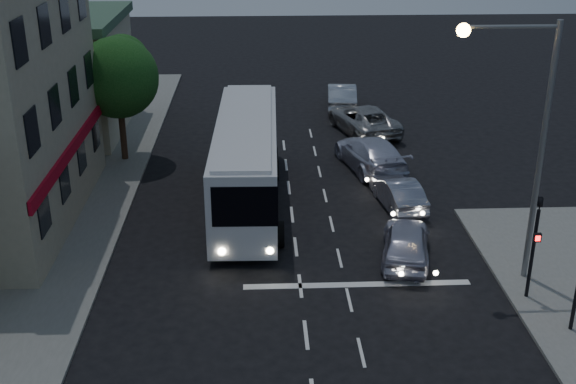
{
  "coord_description": "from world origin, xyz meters",
  "views": [
    {
      "loc": [
        -1.39,
        -19.95,
        12.87
      ],
      "look_at": [
        -0.29,
        5.28,
        2.2
      ],
      "focal_mm": 45.0,
      "sensor_mm": 36.0,
      "label": 1
    }
  ],
  "objects_px": {
    "car_sedan_a": "(398,193)",
    "car_extra": "(342,96)",
    "car_sedan_c": "(364,119)",
    "car_sedan_b": "(371,154)",
    "streetlight": "(526,125)",
    "tour_bus": "(247,159)",
    "street_tree": "(117,74)",
    "traffic_signal_main": "(535,235)",
    "car_suv": "(406,242)"
  },
  "relations": [
    {
      "from": "car_sedan_a",
      "to": "car_extra",
      "type": "xyz_separation_m",
      "value": [
        -0.76,
        15.19,
        0.15
      ]
    },
    {
      "from": "car_sedan_a",
      "to": "car_sedan_c",
      "type": "bearing_deg",
      "value": -97.97
    },
    {
      "from": "car_sedan_b",
      "to": "streetlight",
      "type": "height_order",
      "value": "streetlight"
    },
    {
      "from": "car_sedan_a",
      "to": "car_extra",
      "type": "distance_m",
      "value": 15.21
    },
    {
      "from": "tour_bus",
      "to": "car_sedan_b",
      "type": "xyz_separation_m",
      "value": [
        6.03,
        3.81,
        -1.23
      ]
    },
    {
      "from": "street_tree",
      "to": "car_sedan_b",
      "type": "bearing_deg",
      "value": -8.29
    },
    {
      "from": "car_extra",
      "to": "streetlight",
      "type": "height_order",
      "value": "streetlight"
    },
    {
      "from": "car_sedan_b",
      "to": "traffic_signal_main",
      "type": "bearing_deg",
      "value": 92.86
    },
    {
      "from": "tour_bus",
      "to": "car_suv",
      "type": "distance_m",
      "value": 8.28
    },
    {
      "from": "car_extra",
      "to": "car_sedan_b",
      "type": "bearing_deg",
      "value": 96.04
    },
    {
      "from": "tour_bus",
      "to": "car_sedan_a",
      "type": "distance_m",
      "value": 6.74
    },
    {
      "from": "car_extra",
      "to": "streetlight",
      "type": "distance_m",
      "value": 22.41
    },
    {
      "from": "car_suv",
      "to": "car_sedan_c",
      "type": "bearing_deg",
      "value": -80.15
    },
    {
      "from": "car_sedan_b",
      "to": "streetlight",
      "type": "relative_size",
      "value": 0.63
    },
    {
      "from": "tour_bus",
      "to": "car_suv",
      "type": "bearing_deg",
      "value": -42.15
    },
    {
      "from": "car_sedan_a",
      "to": "car_sedan_c",
      "type": "distance_m",
      "value": 10.38
    },
    {
      "from": "car_suv",
      "to": "street_tree",
      "type": "relative_size",
      "value": 0.69
    },
    {
      "from": "tour_bus",
      "to": "traffic_signal_main",
      "type": "bearing_deg",
      "value": -41.07
    },
    {
      "from": "tour_bus",
      "to": "car_sedan_b",
      "type": "bearing_deg",
      "value": 33.51
    },
    {
      "from": "car_sedan_c",
      "to": "car_extra",
      "type": "distance_m",
      "value": 4.87
    },
    {
      "from": "traffic_signal_main",
      "to": "streetlight",
      "type": "distance_m",
      "value": 3.61
    },
    {
      "from": "street_tree",
      "to": "car_extra",
      "type": "bearing_deg",
      "value": 35.94
    },
    {
      "from": "car_sedan_a",
      "to": "streetlight",
      "type": "xyz_separation_m",
      "value": [
        2.69,
        -6.4,
        5.07
      ]
    },
    {
      "from": "traffic_signal_main",
      "to": "streetlight",
      "type": "bearing_deg",
      "value": 100.2
    },
    {
      "from": "car_sedan_a",
      "to": "traffic_signal_main",
      "type": "distance_m",
      "value": 8.54
    },
    {
      "from": "tour_bus",
      "to": "streetlight",
      "type": "relative_size",
      "value": 1.37
    },
    {
      "from": "car_suv",
      "to": "car_sedan_b",
      "type": "xyz_separation_m",
      "value": [
        0.08,
        9.43,
        0.09
      ]
    },
    {
      "from": "car_sedan_b",
      "to": "street_tree",
      "type": "height_order",
      "value": "street_tree"
    },
    {
      "from": "car_sedan_a",
      "to": "car_sedan_c",
      "type": "height_order",
      "value": "car_sedan_c"
    },
    {
      "from": "traffic_signal_main",
      "to": "car_sedan_b",
      "type": "bearing_deg",
      "value": 105.59
    },
    {
      "from": "car_extra",
      "to": "street_tree",
      "type": "relative_size",
      "value": 0.8
    },
    {
      "from": "car_sedan_a",
      "to": "street_tree",
      "type": "height_order",
      "value": "street_tree"
    },
    {
      "from": "car_sedan_b",
      "to": "street_tree",
      "type": "distance_m",
      "value": 13.0
    },
    {
      "from": "car_sedan_c",
      "to": "streetlight",
      "type": "height_order",
      "value": "streetlight"
    },
    {
      "from": "car_suv",
      "to": "car_sedan_b",
      "type": "height_order",
      "value": "car_sedan_b"
    },
    {
      "from": "car_sedan_b",
      "to": "car_sedan_c",
      "type": "distance_m",
      "value": 5.77
    },
    {
      "from": "street_tree",
      "to": "tour_bus",
      "type": "bearing_deg",
      "value": -41.66
    },
    {
      "from": "car_sedan_b",
      "to": "traffic_signal_main",
      "type": "relative_size",
      "value": 1.37
    },
    {
      "from": "traffic_signal_main",
      "to": "street_tree",
      "type": "xyz_separation_m",
      "value": [
        -15.81,
        14.25,
        2.08
      ]
    },
    {
      "from": "car_suv",
      "to": "car_sedan_c",
      "type": "xyz_separation_m",
      "value": [
        0.56,
        15.18,
        0.07
      ]
    },
    {
      "from": "car_suv",
      "to": "car_sedan_a",
      "type": "relative_size",
      "value": 1.06
    },
    {
      "from": "car_extra",
      "to": "car_suv",
      "type": "bearing_deg",
      "value": 95.2
    },
    {
      "from": "car_sedan_a",
      "to": "car_sedan_b",
      "type": "xyz_separation_m",
      "value": [
        -0.52,
        4.62,
        0.15
      ]
    },
    {
      "from": "car_sedan_a",
      "to": "traffic_signal_main",
      "type": "xyz_separation_m",
      "value": [
        2.95,
        -7.83,
        1.75
      ]
    },
    {
      "from": "car_sedan_b",
      "to": "street_tree",
      "type": "bearing_deg",
      "value": -21.02
    },
    {
      "from": "tour_bus",
      "to": "car_suv",
      "type": "height_order",
      "value": "tour_bus"
    },
    {
      "from": "car_suv",
      "to": "car_sedan_c",
      "type": "distance_m",
      "value": 15.19
    },
    {
      "from": "tour_bus",
      "to": "car_sedan_c",
      "type": "xyz_separation_m",
      "value": [
        6.5,
        9.57,
        -1.25
      ]
    },
    {
      "from": "car_extra",
      "to": "streetlight",
      "type": "xyz_separation_m",
      "value": [
        3.46,
        -21.59,
        4.91
      ]
    },
    {
      "from": "car_sedan_b",
      "to": "car_extra",
      "type": "height_order",
      "value": "car_extra"
    }
  ]
}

